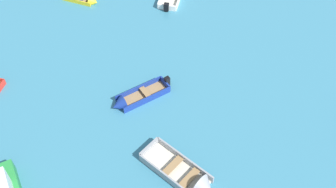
# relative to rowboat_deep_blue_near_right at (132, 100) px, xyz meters

# --- Properties ---
(rowboat_deep_blue_near_right) EXTENTS (3.79, 2.34, 1.00)m
(rowboat_deep_blue_near_right) POSITION_rel_rowboat_deep_blue_near_right_xyz_m (0.00, 0.00, 0.00)
(rowboat_deep_blue_near_right) COLOR #99754C
(rowboat_deep_blue_near_right) RESTS_ON ground_plane
(rowboat_yellow_back_row_center) EXTENTS (2.88, 2.21, 0.84)m
(rowboat_yellow_back_row_center) POSITION_rel_rowboat_deep_blue_near_right_xyz_m (-2.26, 10.55, -0.06)
(rowboat_yellow_back_row_center) COLOR #4C4C51
(rowboat_yellow_back_row_center) RESTS_ON ground_plane
(rowboat_grey_distant_center) EXTENTS (3.76, 4.19, 1.36)m
(rowboat_grey_distant_center) POSITION_rel_rowboat_deep_blue_near_right_xyz_m (2.35, -5.87, 0.03)
(rowboat_grey_distant_center) COLOR beige
(rowboat_grey_distant_center) RESTS_ON ground_plane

